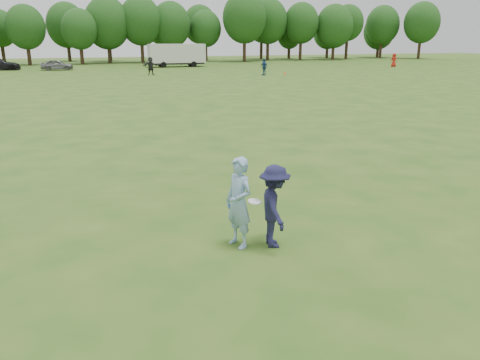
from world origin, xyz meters
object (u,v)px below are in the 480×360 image
at_px(player_far_c, 394,60).
at_px(field_cone, 285,73).
at_px(player_far_d, 151,66).
at_px(car_e, 57,65).
at_px(cargo_trailer, 177,54).
at_px(thrower, 239,203).
at_px(player_far_b, 264,67).
at_px(defender, 274,206).

relative_size(player_far_c, field_cone, 6.40).
height_order(player_far_d, field_cone, player_far_d).
bearing_deg(car_e, player_far_d, -134.46).
relative_size(player_far_d, cargo_trailer, 0.22).
height_order(thrower, player_far_c, player_far_c).
height_order(player_far_c, field_cone, player_far_c).
relative_size(thrower, player_far_c, 0.96).
bearing_deg(thrower, player_far_d, 153.34).
xyz_separation_m(thrower, player_far_b, (17.42, 41.67, -0.02)).
bearing_deg(car_e, defender, -169.82).
xyz_separation_m(car_e, field_cone, (24.94, -16.19, -0.53)).
distance_m(player_far_b, car_e, 27.71).
bearing_deg(player_far_d, car_e, 130.79).
height_order(defender, player_far_c, player_far_c).
bearing_deg(defender, field_cone, -13.78).
bearing_deg(player_far_d, field_cone, -16.02).
distance_m(player_far_b, player_far_c, 24.99).
xyz_separation_m(thrower, field_cone, (20.20, 42.12, -0.77)).
xyz_separation_m(player_far_d, field_cone, (14.70, -4.26, -0.84)).
xyz_separation_m(defender, cargo_trailer, (10.80, 60.69, 0.94)).
bearing_deg(field_cone, car_e, 147.01).
distance_m(thrower, car_e, 58.50).
bearing_deg(cargo_trailer, thrower, -100.74).
height_order(thrower, player_far_d, player_far_d).
bearing_deg(player_far_d, player_far_c, 5.98).
xyz_separation_m(thrower, player_far_c, (40.98, 50.00, 0.04)).
distance_m(thrower, player_far_c, 64.65).
height_order(thrower, field_cone, thrower).
relative_size(player_far_d, field_cone, 6.60).
height_order(player_far_c, cargo_trailer, cargo_trailer).
bearing_deg(player_far_c, thrower, 63.91).
height_order(player_far_c, car_e, player_far_c).
bearing_deg(player_far_b, player_far_c, 88.17).
height_order(defender, car_e, defender).
relative_size(car_e, field_cone, 13.27).
bearing_deg(thrower, player_far_c, 120.77).
distance_m(player_far_b, field_cone, 2.92).
bearing_deg(field_cone, player_far_d, 163.84).
bearing_deg(player_far_d, defender, -95.77).
relative_size(defender, player_far_c, 0.87).
relative_size(field_cone, cargo_trailer, 0.03).
bearing_deg(player_far_c, player_far_b, 32.73).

